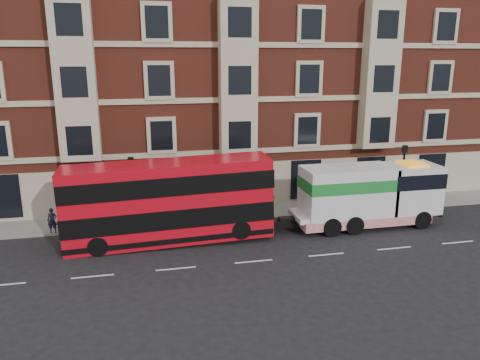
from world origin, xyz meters
The scene contains 8 objects.
ground centered at (0.00, 0.00, 0.00)m, with size 120.00×120.00×0.00m, color black.
sidewalk centered at (0.00, 7.50, 0.07)m, with size 90.00×3.00×0.15m, color slate.
victorian_terrace centered at (0.50, 15.00, 10.07)m, with size 45.00×12.00×20.40m.
lamp_post_west centered at (-6.00, 6.20, 2.68)m, with size 0.35×0.15×4.35m.
lamp_post_east centered at (12.00, 6.20, 2.68)m, with size 0.35×0.15×4.35m.
double_decker_bus centered at (-4.01, 3.64, 2.47)m, with size 11.50×2.64×4.65m.
tow_truck centered at (8.05, 3.64, 2.03)m, with size 9.21×2.72×3.84m.
pedestrian centered at (-10.71, 6.15, 0.90)m, with size 0.55×0.36×1.50m, color #1E1A35.
Camera 1 is at (-5.45, -21.61, 10.25)m, focal length 35.00 mm.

